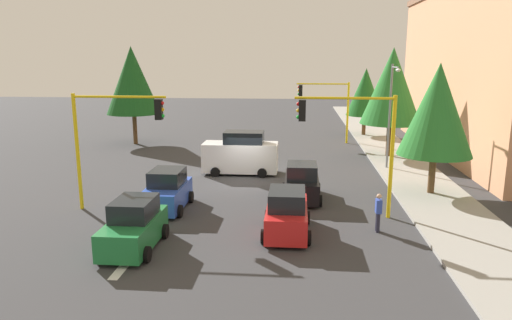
{
  "coord_description": "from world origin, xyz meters",
  "views": [
    {
      "loc": [
        27.6,
        3.17,
        7.36
      ],
      "look_at": [
        -0.69,
        0.64,
        1.2
      ],
      "focal_mm": 33.01,
      "sensor_mm": 36.0,
      "label": 1
    }
  ],
  "objects_px": {
    "street_lamp_curbside": "(391,106)",
    "tree_roadside_far": "(365,92)",
    "traffic_signal_near_right": "(112,129)",
    "car_blue": "(167,191)",
    "traffic_signal_near_left": "(353,132)",
    "delivery_van_white": "(241,154)",
    "car_black": "(302,183)",
    "car_red": "(287,214)",
    "car_green": "(134,226)",
    "traffic_signal_far_left": "(327,100)",
    "pedestrian_crossing": "(378,212)",
    "tree_opposite_side": "(132,80)",
    "tree_roadside_mid": "(392,86)",
    "tree_roadside_near": "(437,110)"
  },
  "relations": [
    {
      "from": "street_lamp_curbside",
      "to": "tree_roadside_far",
      "type": "bearing_deg",
      "value": 178.81
    },
    {
      "from": "traffic_signal_near_right",
      "to": "car_blue",
      "type": "relative_size",
      "value": 1.54
    },
    {
      "from": "traffic_signal_near_left",
      "to": "tree_roadside_far",
      "type": "distance_m",
      "value": 24.3
    },
    {
      "from": "traffic_signal_near_right",
      "to": "delivery_van_white",
      "type": "relative_size",
      "value": 1.19
    },
    {
      "from": "traffic_signal_near_right",
      "to": "car_black",
      "type": "distance_m",
      "value": 10.0
    },
    {
      "from": "car_red",
      "to": "car_blue",
      "type": "distance_m",
      "value": 6.66
    },
    {
      "from": "car_green",
      "to": "street_lamp_curbside",
      "type": "bearing_deg",
      "value": 139.01
    },
    {
      "from": "traffic_signal_far_left",
      "to": "car_green",
      "type": "xyz_separation_m",
      "value": [
        24.62,
        -8.81,
        -2.89
      ]
    },
    {
      "from": "traffic_signal_near_right",
      "to": "pedestrian_crossing",
      "type": "relative_size",
      "value": 3.37
    },
    {
      "from": "tree_opposite_side",
      "to": "pedestrian_crossing",
      "type": "bearing_deg",
      "value": 41.61
    },
    {
      "from": "tree_roadside_mid",
      "to": "car_blue",
      "type": "distance_m",
      "value": 19.52
    },
    {
      "from": "car_red",
      "to": "car_black",
      "type": "bearing_deg",
      "value": 172.63
    },
    {
      "from": "traffic_signal_near_right",
      "to": "pedestrian_crossing",
      "type": "height_order",
      "value": "traffic_signal_near_right"
    },
    {
      "from": "traffic_signal_near_left",
      "to": "tree_roadside_near",
      "type": "bearing_deg",
      "value": 129.85
    },
    {
      "from": "delivery_van_white",
      "to": "car_red",
      "type": "xyz_separation_m",
      "value": [
        10.51,
        3.24,
        -0.39
      ]
    },
    {
      "from": "traffic_signal_near_left",
      "to": "tree_opposite_side",
      "type": "distance_m",
      "value": 24.6
    },
    {
      "from": "tree_opposite_side",
      "to": "delivery_van_white",
      "type": "xyz_separation_m",
      "value": [
        10.0,
        10.54,
        -4.22
      ]
    },
    {
      "from": "tree_roadside_far",
      "to": "tree_opposite_side",
      "type": "xyz_separation_m",
      "value": [
        6.0,
        -20.5,
        1.28
      ]
    },
    {
      "from": "tree_roadside_near",
      "to": "tree_opposite_side",
      "type": "bearing_deg",
      "value": -123.07
    },
    {
      "from": "tree_roadside_far",
      "to": "car_red",
      "type": "bearing_deg",
      "value": -14.23
    },
    {
      "from": "traffic_signal_far_left",
      "to": "car_black",
      "type": "xyz_separation_m",
      "value": [
        17.44,
        -2.21,
        -2.89
      ]
    },
    {
      "from": "street_lamp_curbside",
      "to": "car_black",
      "type": "height_order",
      "value": "street_lamp_curbside"
    },
    {
      "from": "car_red",
      "to": "tree_opposite_side",
      "type": "bearing_deg",
      "value": -146.1
    },
    {
      "from": "tree_roadside_far",
      "to": "car_blue",
      "type": "height_order",
      "value": "tree_roadside_far"
    },
    {
      "from": "traffic_signal_far_left",
      "to": "tree_roadside_far",
      "type": "distance_m",
      "value": 5.57
    },
    {
      "from": "street_lamp_curbside",
      "to": "car_blue",
      "type": "distance_m",
      "value": 15.87
    },
    {
      "from": "traffic_signal_near_left",
      "to": "tree_roadside_near",
      "type": "xyz_separation_m",
      "value": [
        -4.0,
        4.79,
        0.62
      ]
    },
    {
      "from": "street_lamp_curbside",
      "to": "tree_roadside_mid",
      "type": "distance_m",
      "value": 4.57
    },
    {
      "from": "traffic_signal_near_right",
      "to": "tree_roadside_mid",
      "type": "bearing_deg",
      "value": 131.71
    },
    {
      "from": "street_lamp_curbside",
      "to": "car_blue",
      "type": "height_order",
      "value": "street_lamp_curbside"
    },
    {
      "from": "tree_roadside_near",
      "to": "car_blue",
      "type": "distance_m",
      "value": 14.7
    },
    {
      "from": "street_lamp_curbside",
      "to": "tree_roadside_far",
      "type": "distance_m",
      "value": 14.39
    },
    {
      "from": "traffic_signal_near_left",
      "to": "car_blue",
      "type": "height_order",
      "value": "traffic_signal_near_left"
    },
    {
      "from": "traffic_signal_near_right",
      "to": "car_blue",
      "type": "xyz_separation_m",
      "value": [
        -0.36,
        2.47,
        -3.16
      ]
    },
    {
      "from": "pedestrian_crossing",
      "to": "street_lamp_curbside",
      "type": "bearing_deg",
      "value": 167.75
    },
    {
      "from": "traffic_signal_far_left",
      "to": "pedestrian_crossing",
      "type": "height_order",
      "value": "traffic_signal_far_left"
    },
    {
      "from": "traffic_signal_near_left",
      "to": "tree_roadside_near",
      "type": "relative_size",
      "value": 0.8
    },
    {
      "from": "car_blue",
      "to": "tree_roadside_far",
      "type": "bearing_deg",
      "value": 151.69
    },
    {
      "from": "pedestrian_crossing",
      "to": "car_red",
      "type": "bearing_deg",
      "value": -81.55
    },
    {
      "from": "street_lamp_curbside",
      "to": "tree_roadside_near",
      "type": "height_order",
      "value": "tree_roadside_near"
    },
    {
      "from": "tree_roadside_far",
      "to": "tree_opposite_side",
      "type": "height_order",
      "value": "tree_opposite_side"
    },
    {
      "from": "street_lamp_curbside",
      "to": "pedestrian_crossing",
      "type": "bearing_deg",
      "value": -12.25
    },
    {
      "from": "traffic_signal_far_left",
      "to": "tree_roadside_mid",
      "type": "height_order",
      "value": "tree_roadside_mid"
    },
    {
      "from": "car_blue",
      "to": "tree_roadside_near",
      "type": "bearing_deg",
      "value": 104.83
    },
    {
      "from": "traffic_signal_far_left",
      "to": "delivery_van_white",
      "type": "relative_size",
      "value": 1.11
    },
    {
      "from": "street_lamp_curbside",
      "to": "tree_roadside_near",
      "type": "xyz_separation_m",
      "value": [
        5.61,
        1.3,
        0.34
      ]
    },
    {
      "from": "car_red",
      "to": "car_green",
      "type": "xyz_separation_m",
      "value": [
        2.11,
        -5.95,
        -0.0
      ]
    },
    {
      "from": "car_black",
      "to": "delivery_van_white",
      "type": "bearing_deg",
      "value": -144.39
    },
    {
      "from": "car_blue",
      "to": "tree_roadside_mid",
      "type": "bearing_deg",
      "value": 135.86
    },
    {
      "from": "car_blue",
      "to": "tree_opposite_side",
      "type": "bearing_deg",
      "value": -156.23
    }
  ]
}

